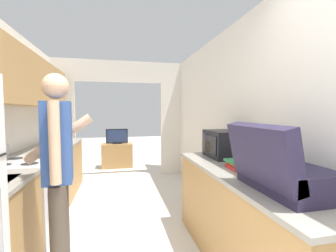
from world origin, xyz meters
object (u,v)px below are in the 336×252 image
(suitcase, at_px, (278,169))
(television, at_px, (117,137))
(person, at_px, (58,174))
(tv_cabinet, at_px, (117,155))
(knife, at_px, (45,151))
(book_stack, at_px, (241,165))
(microwave, at_px, (224,144))
(range_oven, at_px, (24,201))

(suitcase, relative_size, television, 1.17)
(person, height_order, tv_cabinet, person)
(person, bearing_deg, knife, 13.12)
(book_stack, bearing_deg, television, 106.19)
(person, distance_m, television, 3.89)
(person, xyz_separation_m, microwave, (1.67, 0.48, 0.12))
(book_stack, distance_m, knife, 2.46)
(range_oven, height_order, microwave, microwave)
(television, bearing_deg, tv_cabinet, 90.00)
(suitcase, xyz_separation_m, microwave, (0.17, 1.12, 0.01))
(microwave, height_order, tv_cabinet, microwave)
(range_oven, relative_size, book_stack, 3.49)
(range_oven, bearing_deg, person, -54.68)
(book_stack, relative_size, knife, 0.88)
(person, xyz_separation_m, knife, (-0.48, 1.31, -0.03))
(range_oven, distance_m, person, 1.05)
(tv_cabinet, xyz_separation_m, television, (0.00, -0.04, 0.49))
(book_stack, height_order, tv_cabinet, book_stack)
(tv_cabinet, distance_m, knife, 2.82)
(television, bearing_deg, suitcase, -76.78)
(knife, bearing_deg, person, -61.35)
(tv_cabinet, bearing_deg, range_oven, -107.33)
(range_oven, xyz_separation_m, person, (0.54, -0.76, 0.48))
(book_stack, bearing_deg, suitcase, -97.62)
(range_oven, xyz_separation_m, microwave, (2.21, -0.28, 0.59))
(suitcase, xyz_separation_m, television, (-1.06, 4.50, -0.25))
(tv_cabinet, relative_size, television, 1.41)
(range_oven, height_order, tv_cabinet, range_oven)
(person, distance_m, knife, 1.39)
(person, bearing_deg, book_stack, -98.49)
(microwave, bearing_deg, knife, 158.91)
(television, bearing_deg, knife, -109.70)
(range_oven, distance_m, tv_cabinet, 3.30)
(suitcase, distance_m, knife, 2.77)
(television, bearing_deg, range_oven, -107.56)
(range_oven, distance_m, knife, 0.71)
(person, relative_size, book_stack, 5.82)
(knife, bearing_deg, suitcase, -35.87)
(microwave, xyz_separation_m, book_stack, (-0.09, -0.53, -0.12))
(microwave, relative_size, book_stack, 1.57)
(microwave, distance_m, television, 3.61)
(range_oven, xyz_separation_m, book_stack, (2.12, -0.81, 0.47))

